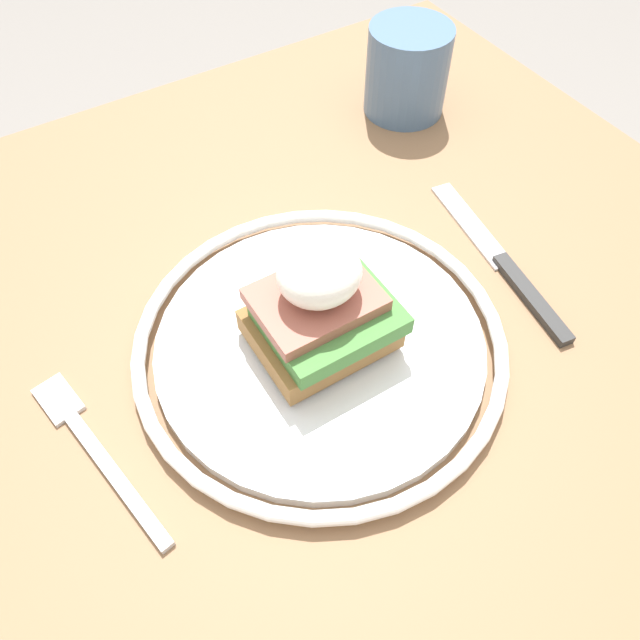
# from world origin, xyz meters

# --- Properties ---
(ground_plane) EXTENTS (6.00, 6.00, 0.00)m
(ground_plane) POSITION_xyz_m (0.00, 0.00, 0.00)
(ground_plane) COLOR gray
(dining_table) EXTENTS (0.80, 0.76, 0.76)m
(dining_table) POSITION_xyz_m (0.00, 0.00, 0.61)
(dining_table) COLOR #846042
(dining_table) RESTS_ON ground_plane
(plate) EXTENTS (0.27, 0.27, 0.02)m
(plate) POSITION_xyz_m (0.02, 0.01, 0.76)
(plate) COLOR silver
(plate) RESTS_ON dining_table
(sandwich) EXTENTS (0.09, 0.11, 0.08)m
(sandwich) POSITION_xyz_m (0.02, 0.01, 0.80)
(sandwich) COLOR olive
(sandwich) RESTS_ON plate
(fork) EXTENTS (0.04, 0.15, 0.00)m
(fork) POSITION_xyz_m (-0.15, 0.01, 0.76)
(fork) COLOR silver
(fork) RESTS_ON dining_table
(knife) EXTENTS (0.04, 0.19, 0.01)m
(knife) POSITION_xyz_m (0.18, -0.01, 0.76)
(knife) COLOR #2D2D2D
(knife) RESTS_ON dining_table
(cup) EXTENTS (0.08, 0.08, 0.08)m
(cup) POSITION_xyz_m (0.24, 0.21, 0.80)
(cup) COLOR slate
(cup) RESTS_ON dining_table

